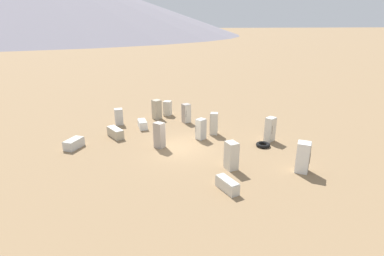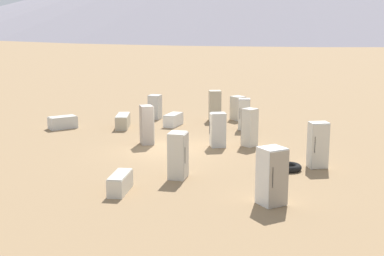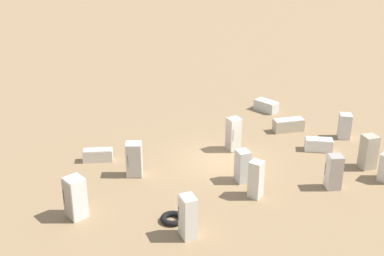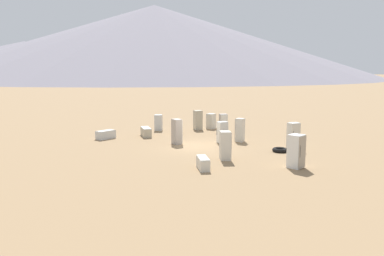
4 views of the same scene
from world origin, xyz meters
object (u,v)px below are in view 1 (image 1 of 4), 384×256
discarded_fridge_9 (143,124)px  discarded_fridge_11 (186,113)px  discarded_fridge_3 (227,185)px  discarded_fridge_12 (214,124)px  discarded_fridge_13 (231,156)px  discarded_fridge_4 (270,129)px  discarded_fridge_2 (201,129)px  discarded_fridge_8 (115,133)px  discarded_fridge_7 (168,108)px  discarded_fridge_5 (74,144)px  discarded_fridge_0 (119,117)px  discarded_fridge_6 (303,157)px  discarded_fridge_10 (160,135)px  discarded_fridge_1 (157,109)px  scrap_tire (263,145)px

discarded_fridge_9 → discarded_fridge_11: discarded_fridge_11 is taller
discarded_fridge_3 → discarded_fridge_12: bearing=60.8°
discarded_fridge_12 → discarded_fridge_13: (-6.21, 0.40, -0.02)m
discarded_fridge_13 → discarded_fridge_4: bearing=117.5°
discarded_fridge_2 → discarded_fridge_8: size_ratio=0.87×
discarded_fridge_2 → discarded_fridge_12: bearing=-92.2°
discarded_fridge_8 → discarded_fridge_13: (-6.92, -7.55, 0.52)m
discarded_fridge_7 → discarded_fridge_11: discarded_fridge_11 is taller
discarded_fridge_2 → discarded_fridge_12: discarded_fridge_12 is taller
discarded_fridge_5 → discarded_fridge_0: bearing=87.2°
discarded_fridge_11 → discarded_fridge_2: bearing=74.9°
discarded_fridge_5 → discarded_fridge_6: discarded_fridge_6 is taller
discarded_fridge_4 → discarded_fridge_13: (-4.01, 4.33, -0.05)m
discarded_fridge_0 → discarded_fridge_9: discarded_fridge_0 is taller
discarded_fridge_10 → discarded_fridge_11: (5.45, -2.84, -0.09)m
discarded_fridge_1 → discarded_fridge_4: (-7.33, -8.27, 0.04)m
discarded_fridge_2 → discarded_fridge_11: (4.35, 0.47, 0.04)m
discarded_fridge_0 → discarded_fridge_3: bearing=-71.4°
discarded_fridge_0 → scrap_tire: bearing=-41.7°
discarded_fridge_1 → discarded_fridge_8: bearing=-162.4°
discarded_fridge_0 → discarded_fridge_12: discarded_fridge_12 is taller
discarded_fridge_1 → discarded_fridge_11: discarded_fridge_1 is taller
discarded_fridge_1 → discarded_fridge_4: 11.05m
discarded_fridge_3 → discarded_fridge_11: 12.15m
discarded_fridge_6 → discarded_fridge_11: bearing=-119.8°
discarded_fridge_7 → discarded_fridge_10: 8.13m
discarded_fridge_10 → discarded_fridge_13: (-4.23, -4.18, -0.06)m
discarded_fridge_7 → scrap_tire: bearing=-31.1°
discarded_fridge_7 → discarded_fridge_12: (-6.04, -3.23, 0.20)m
discarded_fridge_0 → discarded_fridge_2: size_ratio=0.89×
discarded_fridge_6 → discarded_fridge_9: discarded_fridge_6 is taller
discarded_fridge_12 → scrap_tire: bearing=-117.6°
discarded_fridge_1 → discarded_fridge_11: bearing=-65.7°
discarded_fridge_7 → discarded_fridge_8: discarded_fridge_7 is taller
discarded_fridge_2 → discarded_fridge_4: 5.36m
discarded_fridge_8 → discarded_fridge_11: (2.76, -6.21, 0.49)m
discarded_fridge_12 → discarded_fridge_8: bearing=103.6°
discarded_fridge_4 → discarded_fridge_1: bearing=-78.6°
discarded_fridge_7 → discarded_fridge_2: bearing=-49.5°
discarded_fridge_1 → discarded_fridge_13: 12.01m
discarded_fridge_5 → discarded_fridge_9: discarded_fridge_9 is taller
discarded_fridge_7 → discarded_fridge_3: bearing=-58.1°
discarded_fridge_4 → discarded_fridge_13: bearing=5.7°
discarded_fridge_6 → discarded_fridge_12: 8.25m
discarded_fridge_3 → discarded_fridge_9: (11.26, 4.39, 0.01)m
discarded_fridge_1 → discarded_fridge_9: 2.96m
discarded_fridge_4 → discarded_fridge_8: (2.91, 11.88, -0.58)m
discarded_fridge_1 → discarded_fridge_12: (-5.13, -4.35, 0.01)m
discarded_fridge_6 → discarded_fridge_13: 4.34m
discarded_fridge_1 → discarded_fridge_5: discarded_fridge_1 is taller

